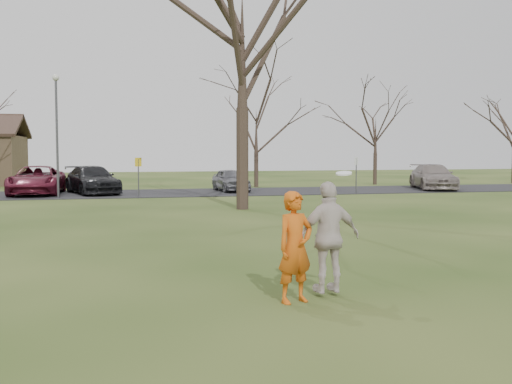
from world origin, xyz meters
TOP-DOWN VIEW (x-y plane):
  - ground at (0.00, 0.00)m, footprint 120.00×120.00m
  - parking_strip at (0.00, 25.00)m, footprint 62.00×6.50m
  - player_defender at (-0.35, -0.24)m, footprint 0.77×0.63m
  - car_2 at (-7.35, 25.23)m, footprint 2.77×5.71m
  - car_3 at (-4.42, 25.30)m, footprint 3.62×5.69m
  - car_4 at (3.50, 25.46)m, footprint 1.92×4.05m
  - car_7 at (16.14, 24.42)m, footprint 3.54×5.71m
  - catching_play at (0.33, 0.02)m, footprint 1.14×0.58m
  - lamp_post at (-6.00, 22.50)m, footprint 0.34×0.34m
  - sign_yellow at (-2.00, 22.00)m, footprint 0.35×0.35m
  - sign_white at (10.00, 22.00)m, footprint 0.35×0.35m
  - big_tree at (2.00, 15.00)m, footprint 9.00×9.00m
  - small_tree_row at (4.38, 30.06)m, footprint 55.00×5.90m

SIDE VIEW (x-z plane):
  - ground at x=0.00m, z-range 0.00..0.00m
  - parking_strip at x=0.00m, z-range 0.00..0.04m
  - car_4 at x=3.50m, z-range 0.04..1.38m
  - car_3 at x=-4.42m, z-range 0.04..1.57m
  - car_7 at x=16.14m, z-range 0.04..1.58m
  - car_2 at x=-7.35m, z-range 0.04..1.61m
  - player_defender at x=-0.35m, z-range 0.00..1.81m
  - catching_play at x=0.33m, z-range -0.02..2.03m
  - sign_yellow at x=-2.00m, z-range 0.41..2.49m
  - sign_white at x=10.00m, z-range 0.41..2.49m
  - small_tree_row at x=4.38m, z-range -0.36..8.14m
  - lamp_post at x=-6.00m, z-range 0.83..7.10m
  - big_tree at x=2.00m, z-range 0.00..14.00m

